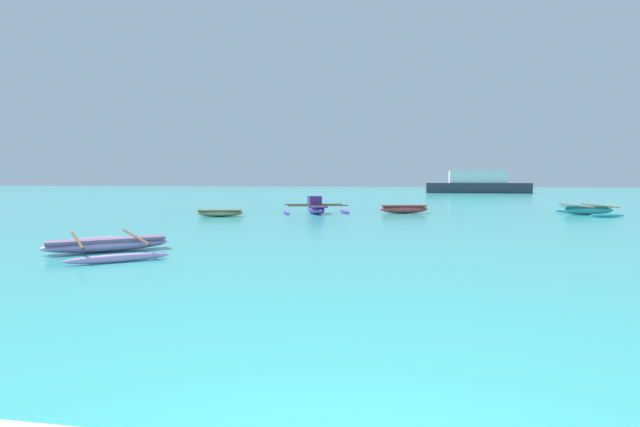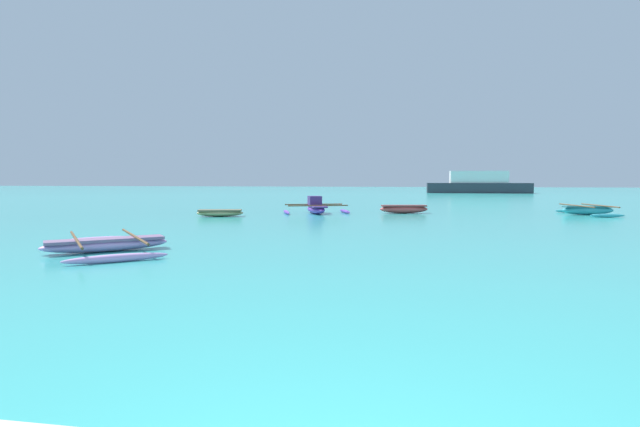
% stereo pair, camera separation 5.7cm
% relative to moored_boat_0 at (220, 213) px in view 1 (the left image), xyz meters
% --- Properties ---
extents(moored_boat_0, '(2.58, 1.43, 0.37)m').
position_rel_moored_boat_0_xyz_m(moored_boat_0, '(0.00, 0.00, 0.00)').
color(moored_boat_0, tan).
rests_on(moored_boat_0, ground_plane).
extents(moored_boat_1, '(2.94, 4.18, 0.55)m').
position_rel_moored_boat_0_xyz_m(moored_boat_1, '(19.68, 4.68, 0.05)').
color(moored_boat_1, teal).
rests_on(moored_boat_1, ground_plane).
extents(moored_boat_2, '(4.20, 3.41, 0.99)m').
position_rel_moored_boat_0_xyz_m(moored_boat_2, '(4.58, 3.25, 0.12)').
color(moored_boat_2, purple).
rests_on(moored_boat_2, ground_plane).
extents(moored_boat_3, '(2.88, 1.27, 0.48)m').
position_rel_moored_boat_0_xyz_m(moored_boat_3, '(9.61, 4.20, 0.06)').
color(moored_boat_3, '#CF4A47').
rests_on(moored_boat_3, ground_plane).
extents(moored_boat_4, '(4.62, 4.88, 0.42)m').
position_rel_moored_boat_0_xyz_m(moored_boat_4, '(1.57, -12.61, -0.01)').
color(moored_boat_4, '#D499DB').
rests_on(moored_boat_4, ground_plane).
extents(distant_ferry, '(13.98, 3.08, 3.08)m').
position_rel_moored_boat_0_xyz_m(distant_ferry, '(19.57, 47.26, 1.05)').
color(distant_ferry, '#2D333D').
rests_on(distant_ferry, ground_plane).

